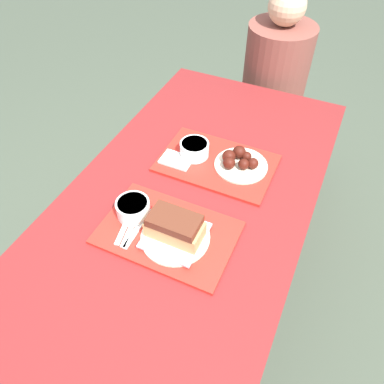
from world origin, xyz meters
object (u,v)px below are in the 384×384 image
at_px(person_seated_across, 276,71).
at_px(brisket_sandwich_plate, 175,230).
at_px(bowl_coleslaw_far, 194,148).
at_px(tray_far, 217,163).
at_px(bowl_coleslaw_near, 133,208).
at_px(tray_near, 168,233).
at_px(wings_plate_far, 239,161).

bearing_deg(person_seated_across, brisket_sandwich_plate, -89.23).
distance_m(bowl_coleslaw_far, person_seated_across, 0.83).
relative_size(tray_far, bowl_coleslaw_near, 3.87).
height_order(tray_near, person_seated_across, person_seated_across).
bearing_deg(tray_near, brisket_sandwich_plate, -18.80).
bearing_deg(wings_plate_far, bowl_coleslaw_far, -174.99).
bearing_deg(brisket_sandwich_plate, wings_plate_far, 80.63).
bearing_deg(brisket_sandwich_plate, tray_near, 161.20).
height_order(wings_plate_far, person_seated_across, person_seated_across).
bearing_deg(tray_far, wings_plate_far, 12.29).
xyz_separation_m(tray_far, bowl_coleslaw_far, (-0.09, 0.00, 0.04)).
bearing_deg(bowl_coleslaw_near, person_seated_across, 82.69).
bearing_deg(tray_near, tray_far, 87.17).
xyz_separation_m(tray_near, bowl_coleslaw_far, (-0.08, 0.37, 0.04)).
distance_m(tray_far, brisket_sandwich_plate, 0.38).
bearing_deg(wings_plate_far, tray_far, -167.71).
height_order(bowl_coleslaw_near, person_seated_across, person_seated_across).
relative_size(tray_near, wings_plate_far, 2.16).
xyz_separation_m(bowl_coleslaw_near, person_seated_across, (0.15, 1.17, -0.07)).
bearing_deg(tray_far, person_seated_across, 90.09).
relative_size(bowl_coleslaw_far, wings_plate_far, 0.56).
bearing_deg(tray_near, bowl_coleslaw_far, 101.61).
relative_size(bowl_coleslaw_near, brisket_sandwich_plate, 0.51).
xyz_separation_m(brisket_sandwich_plate, bowl_coleslaw_far, (-0.11, 0.38, -0.01)).
distance_m(tray_near, wings_plate_far, 0.40).
xyz_separation_m(bowl_coleslaw_far, wings_plate_far, (0.17, 0.02, -0.01)).
bearing_deg(tray_far, tray_near, -92.83).
height_order(tray_far, wings_plate_far, wings_plate_far).
bearing_deg(wings_plate_far, person_seated_across, 95.81).
relative_size(wings_plate_far, person_seated_across, 0.28).
relative_size(tray_far, brisket_sandwich_plate, 1.97).
height_order(bowl_coleslaw_near, wings_plate_far, wings_plate_far).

